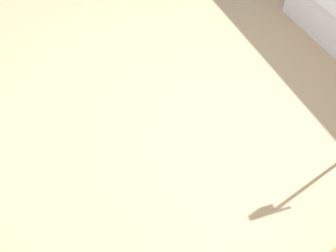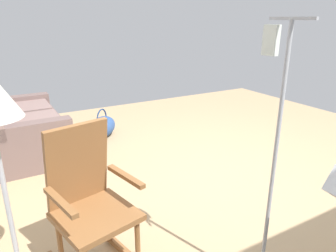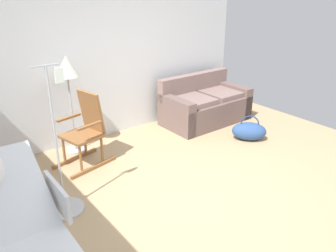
% 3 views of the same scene
% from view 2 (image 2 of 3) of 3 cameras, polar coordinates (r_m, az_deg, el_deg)
% --- Properties ---
extents(ground_plane, '(6.82, 6.82, 0.00)m').
position_cam_2_polar(ground_plane, '(3.61, 9.81, -8.88)').
color(ground_plane, tan).
extents(couch, '(1.61, 0.87, 0.85)m').
position_cam_2_polar(couch, '(4.48, -24.91, -0.57)').
color(couch, '#68534F').
rests_on(couch, ground).
extents(rocking_chair, '(0.84, 0.63, 1.05)m').
position_cam_2_polar(rocking_chair, '(2.20, -14.14, -13.78)').
color(rocking_chair, brown).
rests_on(rocking_chair, ground).
extents(duffel_bag, '(0.62, 0.62, 0.43)m').
position_cam_2_polar(duffel_bag, '(4.73, -11.95, -0.14)').
color(duffel_bag, '#2D4C84').
rests_on(duffel_bag, ground).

